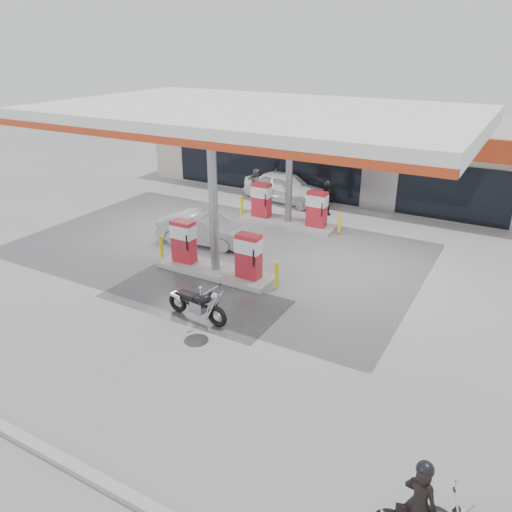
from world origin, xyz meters
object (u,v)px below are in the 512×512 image
(pump_island_near, at_px, (215,255))
(parked_car_left, at_px, (218,165))
(sedan_white, at_px, (286,187))
(attendant, at_px, (257,184))
(pump_island_far, at_px, (288,210))
(biker_walking, at_px, (327,199))
(parked_car_right, at_px, (427,195))
(biker_main, at_px, (419,503))
(hatchback_silver, at_px, (204,229))
(parked_motorcycle, at_px, (198,304))

(pump_island_near, xyz_separation_m, parked_car_left, (-7.79, 12.00, -0.05))
(sedan_white, xyz_separation_m, parked_car_left, (-6.07, 2.80, -0.12))
(attendant, relative_size, parked_car_left, 0.36)
(pump_island_far, bearing_deg, biker_walking, 65.86)
(parked_car_left, distance_m, parked_car_right, 12.73)
(pump_island_near, distance_m, parked_car_right, 12.98)
(biker_main, relative_size, parked_car_right, 0.38)
(hatchback_silver, relative_size, parked_car_right, 0.92)
(pump_island_near, height_order, biker_main, pump_island_near)
(biker_main, relative_size, sedan_white, 0.35)
(pump_island_near, height_order, parked_car_right, pump_island_near)
(pump_island_near, relative_size, parked_car_left, 1.13)
(attendant, height_order, hatchback_silver, attendant)
(biker_main, xyz_separation_m, parked_car_left, (-16.65, 19.14, -0.14))
(sedan_white, xyz_separation_m, biker_walking, (2.71, -1.00, 0.03))
(pump_island_near, xyz_separation_m, biker_walking, (0.99, 8.20, 0.09))
(sedan_white, bearing_deg, attendant, 111.61)
(biker_main, height_order, sedan_white, biker_main)
(parked_motorcycle, xyz_separation_m, hatchback_silver, (-3.40, 5.20, 0.13))
(biker_main, relative_size, parked_car_left, 0.35)
(pump_island_near, height_order, sedan_white, pump_island_near)
(biker_main, relative_size, hatchback_silver, 0.41)
(pump_island_near, relative_size, pump_island_far, 1.00)
(pump_island_far, bearing_deg, parked_motorcycle, -81.37)
(pump_island_far, xyz_separation_m, parked_car_left, (-7.79, 6.00, -0.05))
(biker_main, bearing_deg, pump_island_far, -43.07)
(hatchback_silver, xyz_separation_m, parked_car_right, (6.96, 9.80, -0.06))
(parked_car_left, bearing_deg, pump_island_far, -108.58)
(hatchback_silver, bearing_deg, sedan_white, -10.62)
(pump_island_far, relative_size, parked_motorcycle, 2.27)
(pump_island_near, xyz_separation_m, hatchback_silver, (-2.03, 2.20, -0.06))
(parked_motorcycle, xyz_separation_m, attendant, (-4.61, 11.80, 0.31))
(hatchback_silver, xyz_separation_m, parked_car_left, (-5.76, 9.80, 0.01))
(pump_island_far, height_order, parked_car_right, pump_island_far)
(pump_island_near, relative_size, attendant, 3.11)
(parked_car_left, xyz_separation_m, biker_walking, (8.78, -3.80, 0.14))
(biker_main, bearing_deg, parked_motorcycle, -15.98)
(parked_motorcycle, bearing_deg, parked_car_left, 126.30)
(parked_car_right, bearing_deg, sedan_white, 123.75)
(sedan_white, xyz_separation_m, hatchback_silver, (-0.31, -7.00, -0.13))
(pump_island_far, bearing_deg, attendant, 139.16)
(parked_motorcycle, height_order, hatchback_silver, hatchback_silver)
(pump_island_far, relative_size, parked_car_left, 1.13)
(pump_island_near, relative_size, biker_main, 3.23)
(biker_walking, bearing_deg, hatchback_silver, -156.66)
(attendant, bearing_deg, parked_car_left, 30.85)
(hatchback_silver, bearing_deg, pump_island_near, -145.41)
(biker_main, height_order, hatchback_silver, biker_main)
(attendant, bearing_deg, parked_motorcycle, 177.26)
(biker_main, distance_m, hatchback_silver, 14.34)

